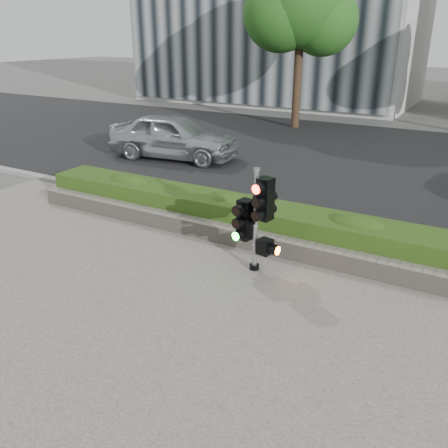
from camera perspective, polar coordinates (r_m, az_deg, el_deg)
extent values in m
plane|color=#51514C|center=(7.86, -0.51, -8.68)|extent=(120.00, 120.00, 0.00)
cube|color=#9E9389|center=(6.23, -12.81, -18.63)|extent=(16.00, 11.00, 0.03)
cube|color=black|center=(16.68, 17.19, 7.20)|extent=(60.00, 13.00, 0.02)
cube|color=gray|center=(10.39, 8.26, -0.56)|extent=(60.00, 0.25, 0.12)
cube|color=gray|center=(9.27, 5.41, -2.35)|extent=(12.00, 0.32, 0.34)
cube|color=#4E7724|center=(9.76, 7.04, -0.06)|extent=(12.00, 1.00, 0.68)
cylinder|color=black|center=(21.91, 8.81, 16.60)|extent=(0.36, 0.36, 4.03)
sphere|color=#1B4012|center=(21.85, 9.34, 24.89)|extent=(3.74, 3.74, 3.74)
sphere|color=#1B4012|center=(21.86, 11.87, 22.83)|extent=(2.88, 2.88, 2.88)
sphere|color=#1B4012|center=(21.70, 6.88, 23.89)|extent=(3.17, 3.17, 3.17)
cylinder|color=black|center=(8.64, 3.67, -5.13)|extent=(0.18, 0.18, 0.09)
cylinder|color=gray|center=(8.28, 3.82, 0.28)|extent=(0.09, 0.09, 1.84)
cylinder|color=gray|center=(7.98, 3.99, 6.59)|extent=(0.12, 0.12, 0.04)
cube|color=#FF1107|center=(7.98, 4.98, 3.01)|extent=(0.27, 0.27, 0.74)
cube|color=#14E51E|center=(8.38, 2.57, 0.53)|extent=(0.27, 0.27, 0.74)
cube|color=black|center=(8.33, 4.86, 2.21)|extent=(0.27, 0.27, 0.50)
cube|color=orange|center=(8.36, 4.94, -2.72)|extent=(0.27, 0.27, 0.27)
imported|color=#B4B6BB|center=(16.28, -6.09, 10.44)|extent=(4.59, 2.34, 1.50)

